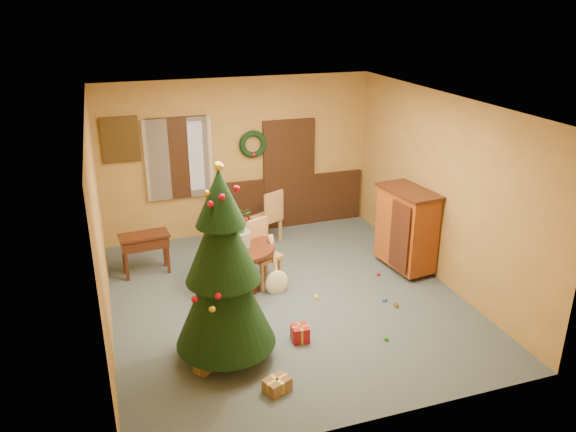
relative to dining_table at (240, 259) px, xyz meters
name	(u,v)px	position (x,y,z in m)	size (l,w,h in m)	color
room_envelope	(251,175)	(0.77, 2.21, 0.61)	(5.50, 5.50, 5.50)	#384851
dining_table	(240,259)	(0.00, 0.00, 0.00)	(1.05, 1.05, 0.72)	black
urn	(240,239)	(0.00, 0.00, 0.33)	(0.32, 0.32, 0.24)	slate
centerpiece_plant	(239,219)	(0.00, 0.00, 0.65)	(0.36, 0.31, 0.40)	#1E4C23
chair_near	(260,250)	(0.35, 0.14, 0.04)	(0.58, 0.58, 1.02)	#AA8144
chair_far	(269,215)	(0.92, 1.54, 0.03)	(0.58, 0.58, 1.00)	#AA8144
guitar	(277,268)	(0.48, -0.29, -0.08)	(0.36, 0.17, 0.85)	white
plant_stand	(219,224)	(0.00, 1.60, -0.05)	(0.28, 0.28, 0.73)	black
stand_plant	(217,200)	(0.00, 1.60, 0.41)	(0.21, 0.17, 0.37)	#19471E
christmas_tree	(223,271)	(-0.59, -1.64, 0.69)	(1.23, 1.23, 2.53)	#382111
writing_desk	(145,244)	(-1.32, 1.00, 0.01)	(0.80, 0.45, 0.69)	black
sideboard	(406,227)	(2.72, -0.16, 0.23)	(0.69, 1.13, 1.38)	#521C09
gift_a	(277,385)	(-0.19, -2.46, -0.43)	(0.35, 0.31, 0.16)	brown
gift_b	(300,334)	(0.39, -1.60, -0.40)	(0.23, 0.23, 0.22)	maroon
gift_c	(205,365)	(-0.90, -1.83, -0.44)	(0.30, 0.30, 0.14)	brown
gift_d	(247,347)	(-0.33, -1.61, -0.45)	(0.34, 0.17, 0.12)	maroon
toy_a	(385,300)	(1.92, -1.04, -0.48)	(0.08, 0.05, 0.05)	#275DA9
toy_b	(386,339)	(1.46, -1.96, -0.48)	(0.06, 0.06, 0.06)	green
toy_c	(316,297)	(0.99, -0.65, -0.48)	(0.08, 0.05, 0.05)	yellow
toy_d	(378,274)	(2.20, -0.28, -0.48)	(0.06, 0.06, 0.06)	#B20B22
toy_e	(396,306)	(1.99, -1.24, -0.48)	(0.08, 0.05, 0.05)	gold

